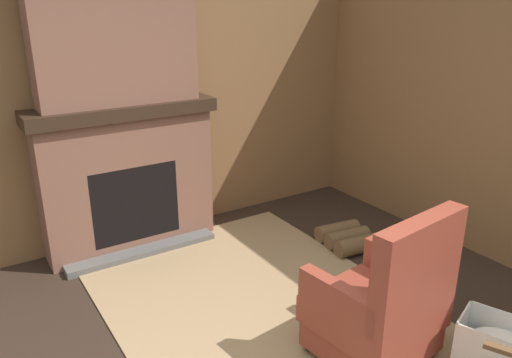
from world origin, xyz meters
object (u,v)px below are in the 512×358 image
at_px(laundry_basket, 503,351).
at_px(storage_case, 134,93).
at_px(firewood_stack, 347,238).
at_px(oil_lamp_vase, 88,94).
at_px(armchair, 381,308).

xyz_separation_m(laundry_basket, storage_case, (-2.89, -1.13, 1.21)).
xyz_separation_m(firewood_stack, oil_lamp_vase, (-1.14, -1.89, 1.34)).
relative_size(laundry_basket, storage_case, 2.87).
relative_size(armchair, firewood_stack, 1.94).
bearing_deg(oil_lamp_vase, firewood_stack, 58.97).
bearing_deg(storage_case, firewood_stack, 52.94).
height_order(laundry_basket, storage_case, storage_case).
distance_m(oil_lamp_vase, storage_case, 0.39).
height_order(armchair, storage_case, storage_case).
xyz_separation_m(armchair, storage_case, (-2.38, -0.62, 1.02)).
xyz_separation_m(armchair, laundry_basket, (0.51, 0.51, -0.19)).
bearing_deg(storage_case, armchair, 14.46).
height_order(armchair, laundry_basket, armchair).
xyz_separation_m(oil_lamp_vase, storage_case, (0.00, 0.38, -0.03)).
bearing_deg(firewood_stack, laundry_basket, -12.19).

